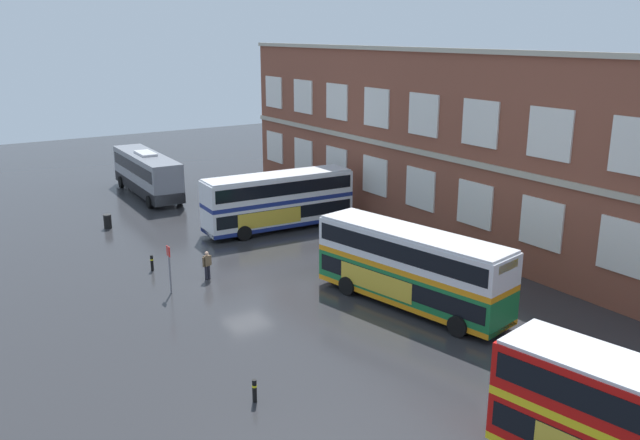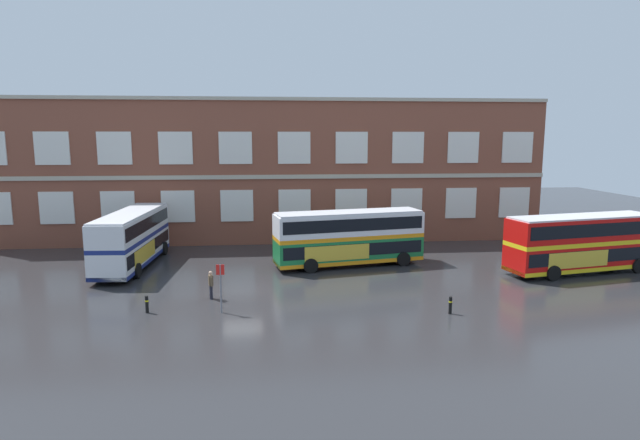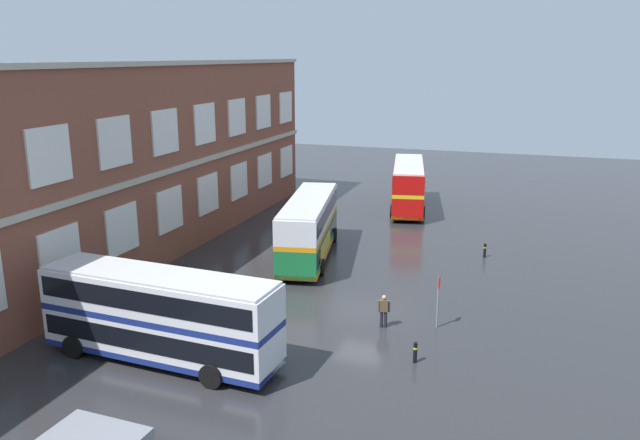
{
  "view_description": "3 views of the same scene",
  "coord_description": "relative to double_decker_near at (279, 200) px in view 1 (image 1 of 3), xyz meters",
  "views": [
    {
      "loc": [
        31.9,
        -15.74,
        13.83
      ],
      "look_at": [
        2.27,
        3.57,
        3.73
      ],
      "focal_mm": 37.1,
      "sensor_mm": 36.0,
      "label": 1
    },
    {
      "loc": [
        1.94,
        -31.83,
        9.51
      ],
      "look_at": [
        5.0,
        1.02,
        4.22
      ],
      "focal_mm": 29.28,
      "sensor_mm": 36.0,
      "label": 2
    },
    {
      "loc": [
        -30.27,
        -8.0,
        13.19
      ],
      "look_at": [
        3.78,
        3.62,
        3.74
      ],
      "focal_mm": 35.3,
      "sensor_mm": 36.0,
      "label": 3
    }
  ],
  "objects": [
    {
      "name": "station_litter_bin",
      "position": [
        -7.02,
        -10.38,
        -1.63
      ],
      "size": [
        0.6,
        0.6,
        1.03
      ],
      "color": "black",
      "rests_on": "ground"
    },
    {
      "name": "waiting_passenger",
      "position": [
        6.61,
        -8.52,
        -1.22
      ],
      "size": [
        0.33,
        0.64,
        1.7
      ],
      "color": "black",
      "rests_on": "ground"
    },
    {
      "name": "bus_stand_flag",
      "position": [
        7.44,
        -11.05,
        -0.51
      ],
      "size": [
        0.44,
        0.1,
        2.7
      ],
      "color": "slate",
      "rests_on": "ground"
    },
    {
      "name": "safety_bollard_west",
      "position": [
        19.82,
        -12.37,
        -1.66
      ],
      "size": [
        0.19,
        0.19,
        0.95
      ],
      "color": "black",
      "rests_on": "ground"
    },
    {
      "name": "ground_plane",
      "position": [
        8.33,
        -4.91,
        -2.15
      ],
      "size": [
        120.0,
        120.0,
        0.0
      ],
      "primitive_type": "plane",
      "color": "#2B2B2D"
    },
    {
      "name": "touring_coach",
      "position": [
        -15.35,
        -4.47,
        -0.24
      ],
      "size": [
        12.09,
        3.22,
        3.8
      ],
      "color": "gray",
      "rests_on": "ground"
    },
    {
      "name": "safety_bollard_east",
      "position": [
        3.4,
        -10.7,
        -1.66
      ],
      "size": [
        0.19,
        0.19,
        0.95
      ],
      "color": "black",
      "rests_on": "ground"
    },
    {
      "name": "double_decker_middle",
      "position": [
        15.92,
        -1.2,
        0.0
      ],
      "size": [
        11.29,
        4.65,
        4.07
      ],
      "color": "#197038",
      "rests_on": "ground"
    },
    {
      "name": "brick_terminal_building",
      "position": [
        9.74,
        11.07,
        4.14
      ],
      "size": [
        50.57,
        8.19,
        12.87
      ],
      "color": "brown",
      "rests_on": "ground"
    },
    {
      "name": "double_decker_near",
      "position": [
        0.0,
        0.0,
        0.0
      ],
      "size": [
        3.32,
        11.13,
        4.07
      ],
      "color": "silver",
      "rests_on": "ground"
    }
  ]
}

